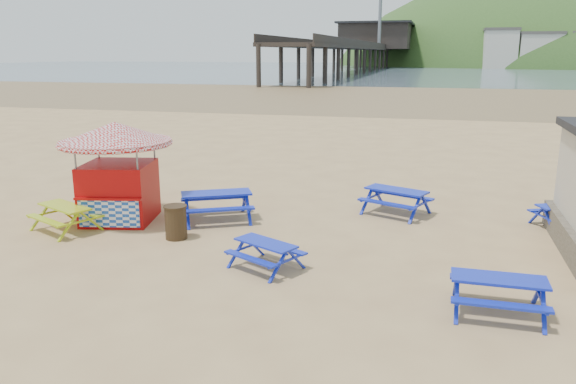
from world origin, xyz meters
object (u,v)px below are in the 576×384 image
(picnic_table_yellow, at_px, (66,218))
(ice_cream_kiosk, at_px, (117,159))
(picnic_table_blue_a, at_px, (217,206))
(litter_bin, at_px, (176,222))
(picnic_table_blue_b, at_px, (396,202))

(picnic_table_yellow, relative_size, ice_cream_kiosk, 0.55)
(picnic_table_blue_a, xyz_separation_m, litter_bin, (-0.42, -1.89, 0.04))
(picnic_table_yellow, bearing_deg, picnic_table_blue_b, 49.21)
(picnic_table_blue_a, relative_size, picnic_table_blue_b, 1.11)
(picnic_table_yellow, relative_size, litter_bin, 2.34)
(picnic_table_blue_b, xyz_separation_m, litter_bin, (-5.55, -3.93, 0.07))
(picnic_table_blue_a, distance_m, picnic_table_blue_b, 5.53)
(picnic_table_blue_a, distance_m, ice_cream_kiosk, 3.21)
(picnic_table_blue_a, bearing_deg, ice_cream_kiosk, 167.45)
(picnic_table_blue_b, xyz_separation_m, ice_cream_kiosk, (-7.91, -2.79, 1.47))
(picnic_table_yellow, bearing_deg, picnic_table_blue_a, 53.18)
(picnic_table_blue_b, height_order, ice_cream_kiosk, ice_cream_kiosk)
(picnic_table_yellow, bearing_deg, litter_bin, 27.24)
(litter_bin, bearing_deg, picnic_table_blue_b, 35.28)
(picnic_table_blue_b, height_order, litter_bin, litter_bin)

